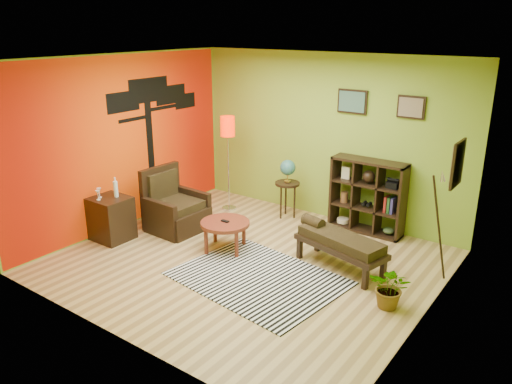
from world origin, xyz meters
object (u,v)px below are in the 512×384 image
Objects in this scene: coffee_table at (225,226)px; bench at (338,241)px; globe_table at (288,174)px; potted_plant at (390,292)px; cube_shelf at (368,196)px; side_cabinet at (111,218)px; armchair at (174,211)px; floor_lamp at (228,135)px.

bench is (1.63, 0.46, 0.01)m from coffee_table.
coffee_table is at bearing -91.09° from globe_table.
cube_shelf is at bearing 120.95° from potted_plant.
cube_shelf reaches higher than side_cabinet.
armchair reaches higher than side_cabinet.
coffee_table is 1.69m from bench.
floor_lamp is (-1.04, 1.38, 0.99)m from coffee_table.
floor_lamp is 1.26m from globe_table.
cube_shelf is 2.35m from potted_plant.
floor_lamp is at bearing -168.36° from cube_shelf.
globe_table is at bearing 51.35° from armchair.
potted_plant is at bearing -34.34° from globe_table.
potted_plant is at bearing -22.06° from floor_lamp.
armchair is 2.01m from globe_table.
cube_shelf reaches higher than globe_table.
armchair is 0.60× the size of floor_lamp.
coffee_table is 1.71m from globe_table.
bench is at bearing -18.96° from floor_lamp.
side_cabinet is at bearing -156.51° from coffee_table.
coffee_table is 0.71× the size of globe_table.
bench is at bearing -81.67° from cube_shelf.
coffee_table is 0.52× the size of bench.
floor_lamp is 2.99m from bench.
cube_shelf is (1.39, 0.22, -0.18)m from globe_table.
globe_table is (1.07, 0.28, -0.60)m from floor_lamp.
floor_lamp is at bearing 127.02° from coffee_table.
cube_shelf reaches higher than coffee_table.
side_cabinet is at bearing -171.60° from potted_plant.
side_cabinet reaches higher than bench.
cube_shelf is (3.11, 2.62, 0.25)m from side_cabinet.
cube_shelf is at bearing 9.13° from globe_table.
armchair is at bearing -128.65° from globe_table.
side_cabinet is 1.87× the size of potted_plant.
floor_lamp reaches higher than armchair.
coffee_table is 0.43× the size of floor_lamp.
potted_plant is (2.58, -1.76, -0.57)m from globe_table.
coffee_table is 0.72× the size of armchair.
cube_shelf is (1.42, 1.88, 0.21)m from coffee_table.
globe_table is 0.74× the size of bench.
globe_table is 1.94× the size of potted_plant.
coffee_table is 1.99m from floor_lamp.
potted_plant is at bearing -3.56° from armchair.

